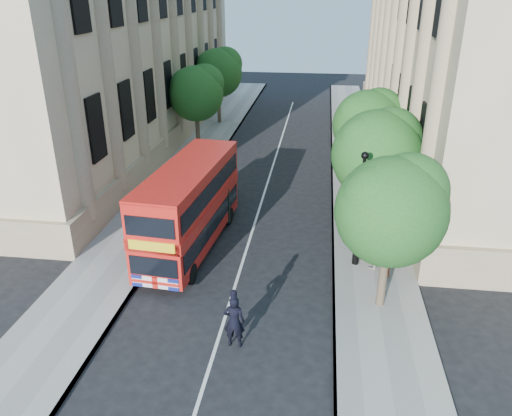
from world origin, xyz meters
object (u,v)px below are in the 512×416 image
at_px(box_van, 217,190).
at_px(police_constable, 234,321).
at_px(lamp_post, 360,214).
at_px(double_decker_bus, 190,205).
at_px(woman_pedestrian, 376,250).

height_order(box_van, police_constable, box_van).
bearing_deg(box_van, police_constable, -80.70).
height_order(lamp_post, box_van, lamp_post).
height_order(double_decker_bus, woman_pedestrian, double_decker_bus).
distance_m(box_van, woman_pedestrian, 9.66).
xyz_separation_m(double_decker_bus, police_constable, (3.22, -6.72, -1.21)).
bearing_deg(police_constable, double_decker_bus, -65.94).
height_order(police_constable, woman_pedestrian, police_constable).
xyz_separation_m(lamp_post, box_van, (-7.28, 5.02, -1.30)).
xyz_separation_m(lamp_post, police_constable, (-4.38, -6.00, -1.52)).
relative_size(police_constable, woman_pedestrian, 1.12).
relative_size(lamp_post, double_decker_bus, 0.59).
height_order(box_van, woman_pedestrian, box_van).
bearing_deg(lamp_post, double_decker_bus, 174.59).
distance_m(double_decker_bus, box_van, 4.43).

